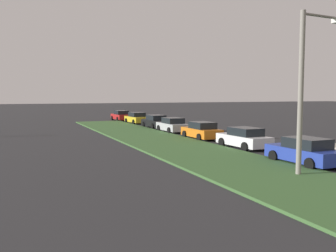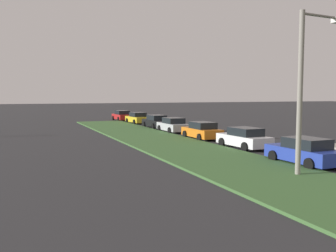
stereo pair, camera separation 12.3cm
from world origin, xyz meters
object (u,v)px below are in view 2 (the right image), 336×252
(parked_car_white, at_px, (244,138))
(parked_car_orange, at_px, (202,131))
(parked_car_black, at_px, (156,122))
(parked_car_red, at_px, (122,116))
(parked_car_blue, at_px, (304,152))
(parked_car_yellow, at_px, (137,118))
(parked_car_silver, at_px, (173,125))
(streetlight, at_px, (306,81))

(parked_car_white, relative_size, parked_car_orange, 1.02)
(parked_car_black, distance_m, parked_car_red, 13.01)
(parked_car_orange, xyz_separation_m, parked_car_red, (24.39, 0.22, 0.00))
(parked_car_black, bearing_deg, parked_car_blue, 176.37)
(parked_car_white, distance_m, parked_car_yellow, 24.02)
(parked_car_silver, bearing_deg, streetlight, 173.28)
(parked_car_black, bearing_deg, parked_car_silver, 175.52)
(parked_car_red, distance_m, streetlight, 38.98)
(parked_car_yellow, relative_size, parked_car_red, 1.01)
(parked_car_white, distance_m, parked_car_orange, 5.88)
(parked_car_black, xyz_separation_m, streetlight, (-25.74, 2.46, 3.67))
(parked_car_silver, xyz_separation_m, parked_car_red, (18.21, 0.21, 0.00))
(parked_car_black, height_order, parked_car_red, same)
(parked_car_blue, bearing_deg, parked_car_black, -2.51)
(parked_car_red, xyz_separation_m, streetlight, (-38.75, 2.07, 3.67))
(parked_car_yellow, bearing_deg, parked_car_blue, 175.79)
(parked_car_yellow, bearing_deg, parked_car_white, 176.83)
(parked_car_silver, height_order, parked_car_yellow, same)
(parked_car_blue, height_order, parked_car_black, same)
(parked_car_blue, distance_m, parked_car_white, 6.40)
(parked_car_yellow, relative_size, streetlight, 0.59)
(parked_car_silver, height_order, parked_car_black, same)
(parked_car_silver, bearing_deg, parked_car_blue, 178.75)
(parked_car_black, relative_size, streetlight, 0.58)
(parked_car_red, bearing_deg, parked_car_yellow, -178.87)
(parked_car_red, bearing_deg, parked_car_black, 179.72)
(parked_car_orange, distance_m, parked_car_yellow, 18.15)
(parked_car_silver, relative_size, parked_car_red, 0.99)
(parked_car_white, relative_size, streetlight, 0.58)
(parked_car_white, bearing_deg, parked_car_orange, -0.64)
(parked_car_blue, xyz_separation_m, parked_car_orange, (12.25, -0.29, 0.00))
(parked_car_blue, distance_m, parked_car_orange, 12.26)
(parked_car_orange, xyz_separation_m, parked_car_black, (11.38, -0.17, 0.00))
(parked_car_black, xyz_separation_m, parked_car_red, (13.01, 0.39, 0.00))
(parked_car_white, distance_m, streetlight, 9.59)
(parked_car_blue, bearing_deg, parked_car_orange, -2.74)
(parked_car_red, bearing_deg, parked_car_orange, 178.51)
(parked_car_blue, xyz_separation_m, parked_car_red, (36.64, -0.07, 0.00))
(parked_car_blue, distance_m, parked_car_silver, 18.43)
(parked_car_white, bearing_deg, parked_car_yellow, -2.65)
(parked_car_yellow, xyz_separation_m, streetlight, (-32.51, 2.41, 3.67))
(parked_car_white, height_order, parked_car_black, same)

